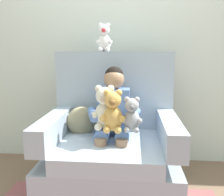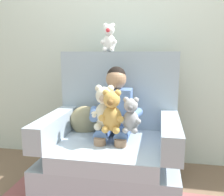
# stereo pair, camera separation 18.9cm
# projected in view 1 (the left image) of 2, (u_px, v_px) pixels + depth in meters

# --- Properties ---
(ground_plane) EXTENTS (8.00, 8.00, 0.00)m
(ground_plane) POSITION_uv_depth(u_px,v_px,m) (111.00, 191.00, 2.09)
(ground_plane) COLOR brown
(back_wall) EXTENTS (6.00, 0.10, 2.60)m
(back_wall) POSITION_uv_depth(u_px,v_px,m) (117.00, 38.00, 2.57)
(back_wall) COLOR silver
(back_wall) RESTS_ON ground
(armchair) EXTENTS (1.06, 0.86, 1.16)m
(armchair) POSITION_uv_depth(u_px,v_px,m) (111.00, 149.00, 2.08)
(armchair) COLOR #9EADBC
(armchair) RESTS_ON ground
(seated_child) EXTENTS (0.45, 0.39, 0.82)m
(seated_child) POSITION_uv_depth(u_px,v_px,m) (113.00, 112.00, 2.03)
(seated_child) COLOR #597AB7
(seated_child) RESTS_ON armchair
(plush_honey) EXTENTS (0.19, 0.15, 0.32)m
(plush_honey) POSITION_uv_depth(u_px,v_px,m) (113.00, 112.00, 1.83)
(plush_honey) COLOR gold
(plush_honey) RESTS_ON armchair
(plush_cream) EXTENTS (0.20, 0.17, 0.34)m
(plush_cream) POSITION_uv_depth(u_px,v_px,m) (105.00, 109.00, 1.89)
(plush_cream) COLOR silver
(plush_cream) RESTS_ON armchair
(plush_grey) EXTENTS (0.16, 0.13, 0.27)m
(plush_grey) POSITION_uv_depth(u_px,v_px,m) (132.00, 115.00, 1.84)
(plush_grey) COLOR #9E9EA3
(plush_grey) RESTS_ON armchair
(plush_white_on_backrest) EXTENTS (0.15, 0.12, 0.25)m
(plush_white_on_backrest) POSITION_uv_depth(u_px,v_px,m) (104.00, 38.00, 2.21)
(plush_white_on_backrest) COLOR white
(plush_white_on_backrest) RESTS_ON armchair
(throw_pillow) EXTENTS (0.28, 0.19, 0.26)m
(throw_pillow) POSITION_uv_depth(u_px,v_px,m) (82.00, 121.00, 2.16)
(throw_pillow) COLOR #998C66
(throw_pillow) RESTS_ON armchair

